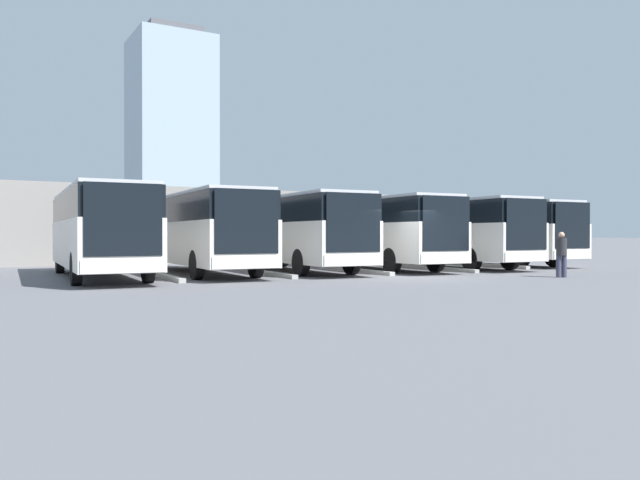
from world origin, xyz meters
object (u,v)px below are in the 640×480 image
object	(u,v)px
bus_4	(200,230)
pedestrian	(561,253)
bus_3	(291,230)
bus_0	(489,231)
bus_1	(443,231)
bus_5	(99,229)
bus_2	(371,230)

from	to	relation	value
bus_4	pedestrian	bearing A→B (deg)	144.05
bus_3	bus_4	bearing A→B (deg)	0.76
bus_4	pedestrian	size ratio (longest dim) A/B	6.67
bus_3	bus_4	size ratio (longest dim) A/B	1.00
bus_0	bus_4	xyz separation A→B (m)	(16.06, 0.17, 0.00)
bus_3	bus_4	world-z (taller)	same
bus_1	bus_5	world-z (taller)	same
bus_3	bus_0	bearing A→B (deg)	-175.40
bus_3	pedestrian	bearing A→B (deg)	131.39
bus_2	bus_5	bearing A→B (deg)	3.17
bus_1	bus_3	distance (m)	8.05
bus_2	bus_5	distance (m)	12.05
bus_0	bus_1	distance (m)	4.13
pedestrian	bus_2	bearing A→B (deg)	137.18
bus_0	bus_4	distance (m)	16.06
bus_0	bus_2	size ratio (longest dim) A/B	1.00
bus_5	pedestrian	distance (m)	17.01
bus_1	bus_2	size ratio (longest dim) A/B	1.00
bus_4	bus_5	bearing A→B (deg)	9.81
pedestrian	bus_1	bearing A→B (deg)	109.87
bus_0	bus_2	xyz separation A→B (m)	(8.03, 0.62, 0.00)
bus_1	bus_4	distance (m)	12.07
bus_1	bus_4	world-z (taller)	same
bus_3	bus_5	world-z (taller)	same
bus_0	pedestrian	xyz separation A→B (m)	(5.25, 8.92, -0.88)
bus_1	bus_2	xyz separation A→B (m)	(4.02, -0.33, 0.00)
bus_5	bus_4	bearing A→B (deg)	-170.19
bus_1	bus_2	world-z (taller)	same
bus_0	bus_3	size ratio (longest dim) A/B	1.00
bus_0	bus_1	world-z (taller)	same
bus_1	pedestrian	bearing A→B (deg)	84.26
bus_4	bus_2	bearing A→B (deg)	179.83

